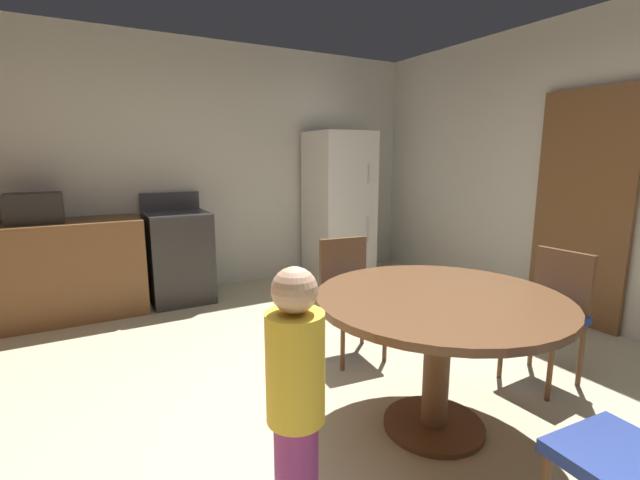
{
  "coord_description": "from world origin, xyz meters",
  "views": [
    {
      "loc": [
        -1.23,
        -1.86,
        1.47
      ],
      "look_at": [
        0.32,
        0.89,
        0.87
      ],
      "focal_mm": 24.68,
      "sensor_mm": 36.0,
      "label": 1
    }
  ],
  "objects_px": {
    "chair_east": "(551,308)",
    "chair_north": "(350,289)",
    "refrigerator": "(339,206)",
    "oven_range": "(179,256)",
    "dining_table": "(439,323)",
    "microwave": "(34,208)",
    "person_child": "(296,400)"
  },
  "relations": [
    {
      "from": "chair_east",
      "to": "chair_north",
      "type": "relative_size",
      "value": 1.0
    },
    {
      "from": "refrigerator",
      "to": "chair_north",
      "type": "height_order",
      "value": "refrigerator"
    },
    {
      "from": "refrigerator",
      "to": "chair_east",
      "type": "bearing_deg",
      "value": -92.71
    },
    {
      "from": "oven_range",
      "to": "dining_table",
      "type": "distance_m",
      "value": 3.03
    },
    {
      "from": "microwave",
      "to": "dining_table",
      "type": "distance_m",
      "value": 3.53
    },
    {
      "from": "chair_east",
      "to": "person_child",
      "type": "distance_m",
      "value": 2.02
    },
    {
      "from": "refrigerator",
      "to": "person_child",
      "type": "distance_m",
      "value": 3.81
    },
    {
      "from": "refrigerator",
      "to": "microwave",
      "type": "bearing_deg",
      "value": 179.07
    },
    {
      "from": "dining_table",
      "to": "person_child",
      "type": "height_order",
      "value": "person_child"
    },
    {
      "from": "microwave",
      "to": "chair_east",
      "type": "xyz_separation_m",
      "value": [
        2.95,
        -2.9,
        -0.53
      ]
    },
    {
      "from": "microwave",
      "to": "chair_east",
      "type": "distance_m",
      "value": 4.17
    },
    {
      "from": "chair_east",
      "to": "dining_table",
      "type": "bearing_deg",
      "value": -0.0
    },
    {
      "from": "oven_range",
      "to": "dining_table",
      "type": "xyz_separation_m",
      "value": [
        0.73,
        -2.94,
        0.14
      ]
    },
    {
      "from": "oven_range",
      "to": "chair_north",
      "type": "distance_m",
      "value": 2.09
    },
    {
      "from": "chair_east",
      "to": "person_child",
      "type": "relative_size",
      "value": 0.8
    },
    {
      "from": "oven_range",
      "to": "microwave",
      "type": "relative_size",
      "value": 2.5
    },
    {
      "from": "person_child",
      "to": "refrigerator",
      "type": "bearing_deg",
      "value": 41.03
    },
    {
      "from": "oven_range",
      "to": "microwave",
      "type": "distance_m",
      "value": 1.32
    },
    {
      "from": "oven_range",
      "to": "chair_east",
      "type": "xyz_separation_m",
      "value": [
        1.76,
        -2.9,
        0.03
      ]
    },
    {
      "from": "refrigerator",
      "to": "chair_east",
      "type": "xyz_separation_m",
      "value": [
        -0.13,
        -2.85,
        -0.38
      ]
    },
    {
      "from": "refrigerator",
      "to": "chair_north",
      "type": "relative_size",
      "value": 2.02
    },
    {
      "from": "microwave",
      "to": "chair_east",
      "type": "height_order",
      "value": "microwave"
    },
    {
      "from": "oven_range",
      "to": "person_child",
      "type": "distance_m",
      "value": 3.2
    },
    {
      "from": "microwave",
      "to": "refrigerator",
      "type": "bearing_deg",
      "value": -0.93
    },
    {
      "from": "oven_range",
      "to": "dining_table",
      "type": "bearing_deg",
      "value": -76.06
    },
    {
      "from": "microwave",
      "to": "person_child",
      "type": "height_order",
      "value": "microwave"
    },
    {
      "from": "microwave",
      "to": "dining_table",
      "type": "xyz_separation_m",
      "value": [
        1.92,
        -2.93,
        -0.42
      ]
    },
    {
      "from": "microwave",
      "to": "chair_north",
      "type": "xyz_separation_m",
      "value": [
        2.03,
        -1.91,
        -0.53
      ]
    },
    {
      "from": "refrigerator",
      "to": "person_child",
      "type": "xyz_separation_m",
      "value": [
        -2.13,
        -3.14,
        -0.3
      ]
    },
    {
      "from": "oven_range",
      "to": "chair_north",
      "type": "height_order",
      "value": "oven_range"
    },
    {
      "from": "refrigerator",
      "to": "person_child",
      "type": "height_order",
      "value": "refrigerator"
    },
    {
      "from": "microwave",
      "to": "chair_east",
      "type": "relative_size",
      "value": 0.51
    }
  ]
}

